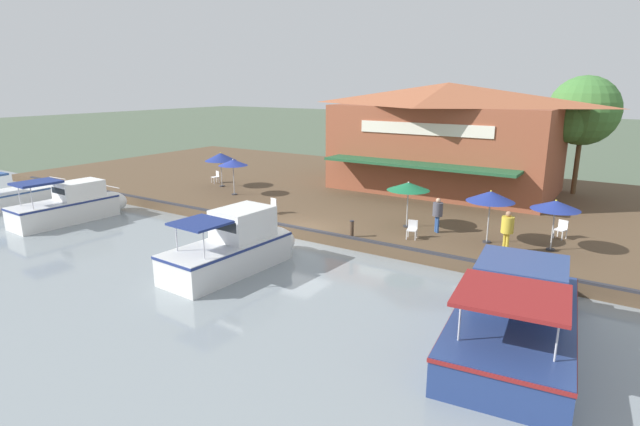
{
  "coord_description": "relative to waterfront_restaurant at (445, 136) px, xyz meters",
  "views": [
    {
      "loc": [
        19.15,
        13.78,
        7.58
      ],
      "look_at": [
        -1.0,
        0.56,
        1.3
      ],
      "focal_mm": 28.0,
      "sensor_mm": 36.0,
      "label": 1
    }
  ],
  "objects": [
    {
      "name": "cafe_chair_back_row_seat",
      "position": [
        11.58,
        2.74,
        -3.09
      ],
      "size": [
        0.53,
        0.53,
        0.85
      ],
      "color": "white",
      "rests_on": "quay_deck"
    },
    {
      "name": "ground_plane",
      "position": [
        13.27,
        -2.47,
        -4.17
      ],
      "size": [
        220.0,
        220.0,
        0.0
      ],
      "primitive_type": "plane",
      "color": "#4C5B47"
    },
    {
      "name": "waterfront_restaurant",
      "position": [
        0.0,
        0.0,
        0.0
      ],
      "size": [
        9.86,
        14.57,
        7.03
      ],
      "color": "brown",
      "rests_on": "quay_deck"
    },
    {
      "name": "cafe_chair_facing_river",
      "position": [
        11.57,
        -5.54,
        -3.09
      ],
      "size": [
        0.51,
        0.51,
        0.85
      ],
      "color": "white",
      "rests_on": "quay_deck"
    },
    {
      "name": "person_mid_patio",
      "position": [
        10.03,
        3.35,
        -2.5
      ],
      "size": [
        0.48,
        0.48,
        1.7
      ],
      "color": "#2D5193",
      "rests_on": "quay_deck"
    },
    {
      "name": "tree_behind_restaurant",
      "position": [
        -3.89,
        -6.65,
        0.81
      ],
      "size": [
        3.41,
        3.25,
        6.13
      ],
      "color": "brown",
      "rests_on": "quay_deck"
    },
    {
      "name": "quay_deck",
      "position": [
        2.27,
        -2.47,
        -3.87
      ],
      "size": [
        22.0,
        56.0,
        0.6
      ],
      "primitive_type": "cube",
      "color": "brown",
      "rests_on": "ground"
    },
    {
      "name": "motorboat_distant_upstream",
      "position": [
        17.14,
        -15.22,
        -3.25
      ],
      "size": [
        6.54,
        2.26,
        2.49
      ],
      "color": "white",
      "rests_on": "river_water"
    },
    {
      "name": "motorboat_far_downstream",
      "position": [
        16.89,
        -21.77,
        -3.53
      ],
      "size": [
        7.03,
        2.53,
        2.24
      ],
      "color": "white",
      "rests_on": "river_water"
    },
    {
      "name": "motorboat_nearest_quay",
      "position": [
        17.73,
        -2.38,
        -3.19
      ],
      "size": [
        6.61,
        2.54,
        2.49
      ],
      "color": "silver",
      "rests_on": "river_water"
    },
    {
      "name": "tree_upstream_bank",
      "position": [
        -3.07,
        7.5,
        1.63
      ],
      "size": [
        4.54,
        4.32,
        7.48
      ],
      "color": "brown",
      "rests_on": "quay_deck"
    },
    {
      "name": "patio_umbrella_mid_patio_right",
      "position": [
        9.92,
        1.75,
        -1.5
      ],
      "size": [
        2.11,
        2.11,
        2.31
      ],
      "color": "#B7B7B7",
      "rests_on": "quay_deck"
    },
    {
      "name": "patio_umbrella_near_quay_edge",
      "position": [
        9.87,
        8.42,
        -1.58
      ],
      "size": [
        2.0,
        2.0,
        2.23
      ],
      "color": "#B7B7B7",
      "rests_on": "quay_deck"
    },
    {
      "name": "cafe_chair_under_first_umbrella",
      "position": [
        7.77,
        8.51,
        -3.09
      ],
      "size": [
        0.55,
        0.55,
        0.85
      ],
      "color": "white",
      "rests_on": "quay_deck"
    },
    {
      "name": "mooring_post",
      "position": [
        12.92,
        0.29,
        -3.16
      ],
      "size": [
        0.22,
        0.22,
        0.8
      ],
      "color": "#473323",
      "rests_on": "quay_deck"
    },
    {
      "name": "person_at_quay_edge",
      "position": [
        11.3,
        6.87,
        -2.41
      ],
      "size": [
        0.51,
        0.51,
        1.82
      ],
      "color": "gold",
      "rests_on": "quay_deck"
    },
    {
      "name": "patio_umbrella_mid_patio_left",
      "position": [
        7.61,
        -13.16,
        -1.49
      ],
      "size": [
        2.18,
        2.18,
        2.39
      ],
      "color": "#B7B7B7",
      "rests_on": "quay_deck"
    },
    {
      "name": "quay_edge_fender",
      "position": [
        13.17,
        -2.47,
        -3.52
      ],
      "size": [
        0.2,
        50.4,
        0.1
      ],
      "primitive_type": "cube",
      "color": "#2D2D33",
      "rests_on": "quay_deck"
    },
    {
      "name": "patio_umbrella_far_corner",
      "position": [
        9.13,
        -10.6,
        -1.48
      ],
      "size": [
        1.87,
        1.87,
        2.33
      ],
      "color": "#B7B7B7",
      "rests_on": "quay_deck"
    },
    {
      "name": "motorboat_mid_row",
      "position": [
        17.39,
        8.67,
        -3.3
      ],
      "size": [
        8.82,
        4.12,
        2.33
      ],
      "color": "navy",
      "rests_on": "river_water"
    },
    {
      "name": "patio_umbrella_by_entrance",
      "position": [
        10.31,
        5.82,
        -1.43
      ],
      "size": [
        2.1,
        2.1,
        2.42
      ],
      "color": "#B7B7B7",
      "rests_on": "quay_deck"
    },
    {
      "name": "cafe_chair_far_corner_seat",
      "position": [
        6.87,
        -14.43,
        -3.09
      ],
      "size": [
        0.56,
        0.56,
        0.85
      ],
      "color": "white",
      "rests_on": "quay_deck"
    }
  ]
}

